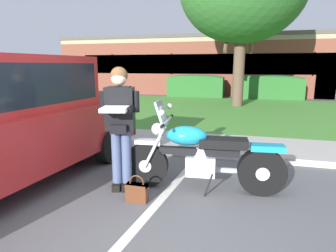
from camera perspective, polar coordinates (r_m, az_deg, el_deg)
ground_plane at (r=3.12m, az=-7.77°, el=-21.66°), size 140.00×140.00×0.00m
curb_strip at (r=5.65m, az=3.90°, el=-5.18°), size 60.00×0.20×0.12m
concrete_walk at (r=6.45m, az=5.42°, el=-3.19°), size 60.00×1.50×0.08m
grass_lawn at (r=11.14m, az=9.78°, el=3.07°), size 60.00×8.15×0.06m
stall_stripe_1 at (r=3.28m, az=-6.73°, el=-19.71°), size 0.55×4.39×0.01m
motorcycle at (r=4.00m, az=7.96°, el=-6.09°), size 2.24×0.82×1.26m
rider_person at (r=3.92m, az=-9.52°, el=1.29°), size 0.53×0.63×1.70m
handbag at (r=3.79m, az=-6.21°, el=-12.70°), size 0.28×0.13×0.36m
hedge_left at (r=15.71m, az=5.48°, el=8.02°), size 2.99×0.90×1.24m
hedge_center_left at (r=15.50m, az=19.30°, el=7.35°), size 3.35×0.90×1.24m
brick_building at (r=20.56m, az=14.19°, el=11.65°), size 22.21×8.52×3.45m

